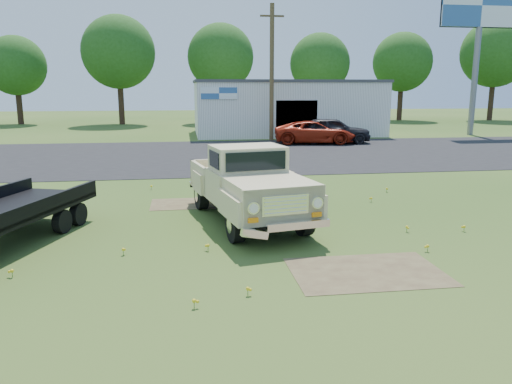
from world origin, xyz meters
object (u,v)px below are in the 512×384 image
Objects in this scene: red_pickup at (315,133)px; dark_sedan at (332,130)px; vintage_pickup_truck at (248,184)px; billboard at (480,19)px.

red_pickup is 1.06× the size of dark_sedan.
vintage_pickup_truck is at bearing 168.05° from red_pickup.
vintage_pickup_truck reaches higher than red_pickup.
red_pickup is at bearing -161.86° from billboard.
billboard is 1.93× the size of vintage_pickup_truck.
dark_sedan is (1.20, 0.11, 0.11)m from red_pickup.
billboard is at bearing -63.57° from red_pickup.
billboard reaches higher than dark_sedan.
billboard is 31.49m from vintage_pickup_truck.
red_pickup is 1.21m from dark_sedan.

